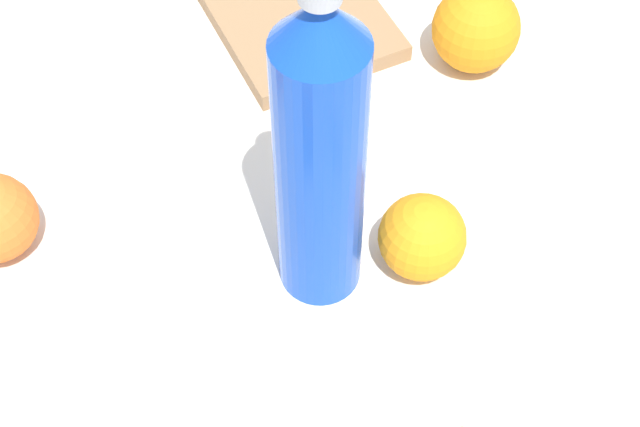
{
  "coord_description": "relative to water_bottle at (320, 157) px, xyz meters",
  "views": [
    {
      "loc": [
        -0.47,
        0.01,
        0.66
      ],
      "look_at": [
        -0.05,
        -0.02,
        0.08
      ],
      "focal_mm": 54.03,
      "sensor_mm": 36.0,
      "label": 1
    }
  ],
  "objects": [
    {
      "name": "ground_plane",
      "position": [
        0.05,
        0.02,
        -0.15
      ],
      "size": [
        2.4,
        2.4,
        0.0
      ],
      "primitive_type": "plane",
      "color": "silver"
    },
    {
      "name": "water_bottle",
      "position": [
        0.0,
        0.0,
        0.0
      ],
      "size": [
        0.07,
        0.07,
        0.31
      ],
      "rotation": [
        0.0,
        0.0,
        1.33
      ],
      "color": "blue",
      "rests_on": "ground_plane"
    },
    {
      "name": "orange_1",
      "position": [
        0.23,
        -0.16,
        -0.11
      ],
      "size": [
        0.08,
        0.08,
        0.08
      ],
      "primitive_type": "sphere",
      "color": "orange",
      "rests_on": "ground_plane"
    },
    {
      "name": "orange_4",
      "position": [
        0.0,
        -0.08,
        -0.11
      ],
      "size": [
        0.07,
        0.07,
        0.07
      ],
      "primitive_type": "sphere",
      "color": "orange",
      "rests_on": "ground_plane"
    },
    {
      "name": "cutting_board",
      "position": [
        0.3,
        0.01,
        -0.14
      ],
      "size": [
        0.25,
        0.22,
        0.02
      ],
      "primitive_type": "cube",
      "rotation": [
        0.0,
        0.0,
        0.38
      ],
      "color": "#99724C",
      "rests_on": "ground_plane"
    }
  ]
}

